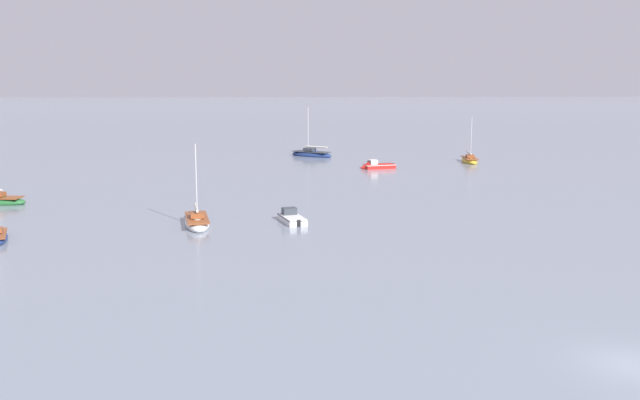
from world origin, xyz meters
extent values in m
plane|color=gray|center=(0.00, 0.00, 0.00)|extent=(800.00, 800.00, 0.00)
ellipsoid|color=white|center=(-21.47, 29.49, 0.21)|extent=(2.95, 6.47, 1.07)
cube|color=brown|center=(-21.47, 29.49, 0.64)|extent=(2.61, 5.51, 0.11)
cube|color=brown|center=(-21.42, 29.18, 0.95)|extent=(1.30, 1.66, 0.39)
cylinder|color=#B7BABF|center=(-21.38, 28.93, 3.71)|extent=(0.11, 0.11, 5.91)
cylinder|color=beige|center=(-21.60, 30.25, 1.34)|extent=(0.79, 3.41, 0.21)
ellipsoid|color=gold|center=(11.78, 70.98, 0.21)|extent=(2.22, 6.07, 1.03)
cube|color=brown|center=(11.78, 70.98, 0.62)|extent=(1.98, 5.17, 0.10)
cube|color=brown|center=(11.76, 70.68, 0.91)|extent=(1.11, 1.50, 0.37)
cylinder|color=#B7BABF|center=(11.74, 70.44, 3.55)|extent=(0.10, 0.10, 5.66)
cylinder|color=beige|center=(11.82, 71.72, 1.29)|extent=(0.41, 3.29, 0.21)
ellipsoid|color=navy|center=(-10.15, 79.63, 0.24)|extent=(6.87, 5.68, 1.19)
cube|color=#33383F|center=(-10.15, 79.63, 0.71)|extent=(5.90, 4.92, 0.12)
cube|color=#33383F|center=(-10.44, 79.83, 1.04)|extent=(2.03, 1.91, 0.43)
cylinder|color=#B7BABF|center=(-10.66, 79.98, 4.09)|extent=(0.12, 0.12, 6.53)
cylinder|color=beige|center=(-9.45, 79.14, 1.48)|extent=(3.24, 2.36, 0.24)
cube|color=white|center=(-13.76, 30.23, 0.18)|extent=(2.45, 3.92, 0.72)
cone|color=white|center=(-14.28, 32.07, 0.18)|extent=(1.69, 1.49, 1.44)
cube|color=#33383F|center=(-13.77, 30.27, 0.45)|extent=(2.50, 4.01, 0.08)
cube|color=#33383F|center=(-13.99, 31.07, 0.82)|extent=(1.33, 1.15, 0.56)
cube|color=#384751|center=(-14.11, 31.49, 0.86)|extent=(1.10, 0.49, 0.44)
cube|color=black|center=(-13.28, 28.52, 0.29)|extent=(0.34, 0.29, 0.51)
cube|color=red|center=(-1.83, 64.81, 0.20)|extent=(4.29, 2.64, 0.79)
cone|color=red|center=(-3.84, 64.27, 0.20)|extent=(1.62, 1.85, 1.58)
cube|color=silver|center=(-1.87, 64.80, 0.49)|extent=(4.39, 2.70, 0.09)
cube|color=silver|center=(-2.75, 64.56, 0.90)|extent=(1.25, 1.45, 0.61)
cube|color=#384751|center=(-3.21, 64.44, 0.94)|extent=(0.52, 1.21, 0.49)
cube|color=black|center=(0.06, 65.32, 0.31)|extent=(0.32, 0.37, 0.56)
camera|label=1|loc=(-14.49, -27.19, 11.85)|focal=39.88mm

